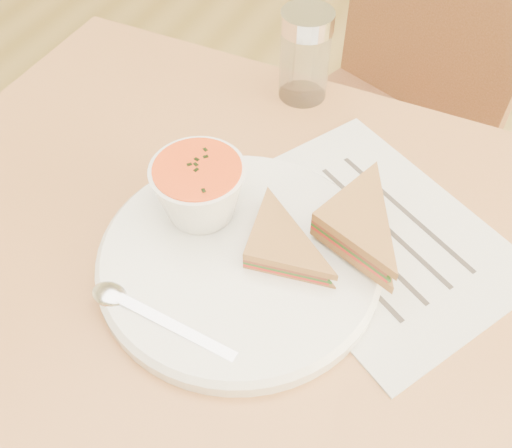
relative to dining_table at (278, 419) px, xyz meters
The scene contains 9 objects.
dining_table is the anchor object (origin of this frame).
chair_far 0.59m from the dining_table, 96.99° to the left, with size 0.40×0.40×0.90m, color brown, non-canonical shape.
plate 0.39m from the dining_table, behind, with size 0.30×0.30×0.02m, color white, non-canonical shape.
soup_bowl 0.45m from the dining_table, 163.65° to the left, with size 0.10×0.10×0.07m, color white, non-canonical shape.
sandwich_half_a 0.41m from the dining_table, 161.65° to the right, with size 0.10×0.10×0.03m, color #BB8342, non-canonical shape.
sandwich_half_b 0.42m from the dining_table, 89.00° to the left, with size 0.11×0.11×0.03m, color #BB8342, non-canonical shape.
spoon 0.42m from the dining_table, 132.92° to the right, with size 0.19×0.04×0.01m, color silver, non-canonical shape.
paper_menu 0.39m from the dining_table, 61.97° to the left, with size 0.32×0.23×0.00m, color silver, non-canonical shape.
condiment_shaker 0.55m from the dining_table, 109.99° to the left, with size 0.07×0.07×0.13m, color silver, non-canonical shape.
Camera 1 is at (0.11, -0.32, 1.25)m, focal length 40.00 mm.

